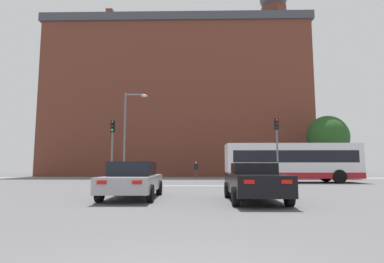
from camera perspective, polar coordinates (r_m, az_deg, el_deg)
name	(u,v)px	position (r m, az deg, el deg)	size (l,w,h in m)	color
stop_line_strip	(194,186)	(19.62, 0.35, -10.31)	(8.73, 0.30, 0.01)	silver
far_pavement	(195,178)	(31.40, 0.64, -8.86)	(69.70, 2.50, 0.01)	gray
brick_civic_building	(179,100)	(42.05, -2.47, 6.09)	(34.45, 11.34, 27.25)	brown
car_saloon_left	(133,180)	(12.50, -11.20, -8.98)	(2.08, 4.47, 1.46)	#9E9EA3
car_roadster_right	(254,182)	(11.40, 11.78, -9.39)	(1.95, 4.28, 1.40)	black
bus_crossing_lead	(291,162)	(24.73, 18.34, -5.49)	(10.14, 2.67, 2.99)	silver
traffic_light_near_right	(277,140)	(21.08, 15.89, -1.58)	(0.26, 0.31, 4.53)	slate
traffic_light_near_left	(112,142)	(21.15, -14.96, -1.87)	(0.26, 0.31, 4.38)	slate
street_lamp_junction	(129,127)	(23.99, -12.00, 0.79)	(1.81, 0.36, 7.06)	slate
pedestrian_waiting	(196,168)	(31.92, 0.76, -7.02)	(0.46, 0.40, 1.72)	brown
pedestrian_walking_east	(109,169)	(33.10, -15.60, -6.93)	(0.46, 0.40, 1.58)	brown
tree_by_building	(328,137)	(34.42, 24.42, -0.99)	(4.25, 4.25, 6.50)	#4C3823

